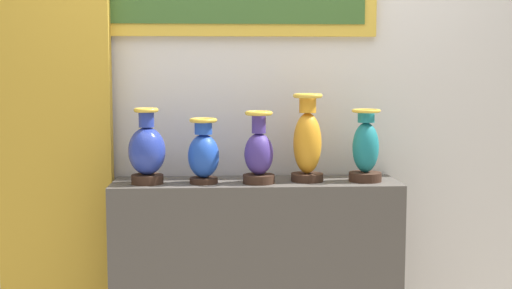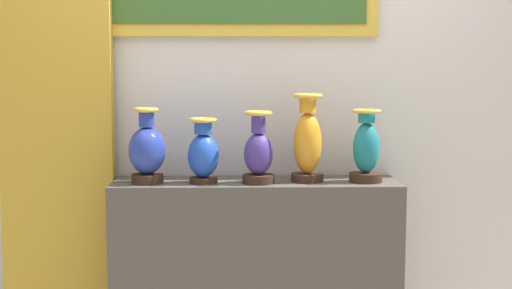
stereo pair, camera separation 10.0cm
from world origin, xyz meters
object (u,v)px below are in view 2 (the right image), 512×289
(vase_sapphire, at_px, (203,153))
(vase_amber, at_px, (307,142))
(vase_cobalt, at_px, (147,151))
(vase_indigo, at_px, (258,153))
(vase_teal, at_px, (366,150))

(vase_sapphire, height_order, vase_amber, vase_amber)
(vase_sapphire, distance_m, vase_amber, 0.50)
(vase_cobalt, xyz_separation_m, vase_indigo, (0.52, -0.01, -0.01))
(vase_sapphire, height_order, vase_indigo, vase_indigo)
(vase_cobalt, height_order, vase_teal, vase_cobalt)
(vase_cobalt, bearing_deg, vase_sapphire, 0.07)
(vase_indigo, height_order, vase_amber, vase_amber)
(vase_teal, bearing_deg, vase_indigo, -176.65)
(vase_amber, height_order, vase_teal, vase_amber)
(vase_indigo, bearing_deg, vase_sapphire, 177.78)
(vase_indigo, xyz_separation_m, vase_amber, (0.23, 0.05, 0.05))
(vase_teal, bearing_deg, vase_sapphire, -178.52)
(vase_indigo, relative_size, vase_amber, 0.81)
(vase_indigo, bearing_deg, vase_teal, 3.35)
(vase_indigo, distance_m, vase_teal, 0.51)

